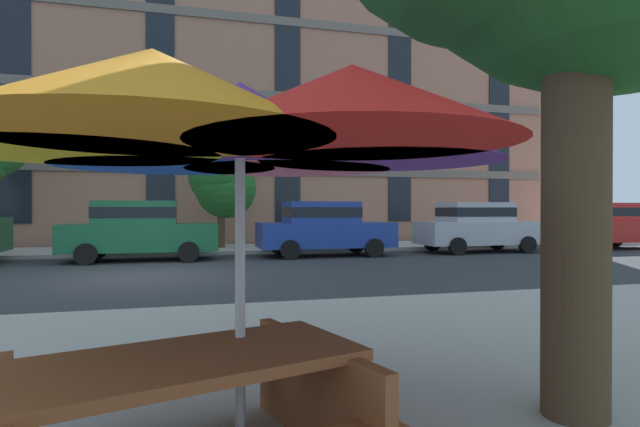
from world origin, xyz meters
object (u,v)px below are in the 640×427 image
sedan_green (139,229)px  picnic_table (184,412)px  street_tree_middle (224,182)px  sedan_blue (324,227)px  sedan_silver (477,226)px  sedan_red (605,224)px  patio_umbrella (240,126)px

sedan_green → picnic_table: sedan_green is taller
street_tree_middle → picnic_table: 16.25m
sedan_green → sedan_blue: size_ratio=1.00×
picnic_table → sedan_blue: bearing=71.6°
sedan_green → street_tree_middle: 4.35m
sedan_blue → street_tree_middle: street_tree_middle is taller
sedan_silver → street_tree_middle: size_ratio=1.09×
picnic_table → sedan_green: bearing=96.1°
sedan_green → picnic_table: 13.10m
sedan_green → sedan_red: size_ratio=1.00×
sedan_red → picnic_table: bearing=-140.2°
sedan_green → patio_umbrella: 12.86m
picnic_table → sedan_red: bearing=39.8°
sedan_blue → sedan_silver: bearing=0.0°
street_tree_middle → patio_umbrella: 15.79m
sedan_silver → sedan_red: (5.58, 0.00, 0.00)m
sedan_silver → picnic_table: (-10.02, -13.02, -0.46)m
sedan_blue → patio_umbrella: (-4.01, -12.70, 1.05)m
sedan_silver → sedan_red: same height
street_tree_middle → picnic_table: (-1.30, -16.07, -2.05)m
sedan_silver → picnic_table: sedan_silver is taller
sedan_red → sedan_blue: bearing=180.0°
sedan_red → picnic_table: size_ratio=2.04×
sedan_blue → picnic_table: (-4.33, -13.02, -0.46)m
sedan_blue → sedan_red: 11.27m
sedan_blue → sedan_silver: same height
sedan_silver → sedan_green: bearing=180.0°
sedan_red → picnic_table: sedan_red is taller
sedan_silver → street_tree_middle: (-8.73, 3.05, 1.58)m
sedan_red → patio_umbrella: 19.90m
sedan_blue → sedan_silver: 5.70m
sedan_blue → picnic_table: sedan_blue is taller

